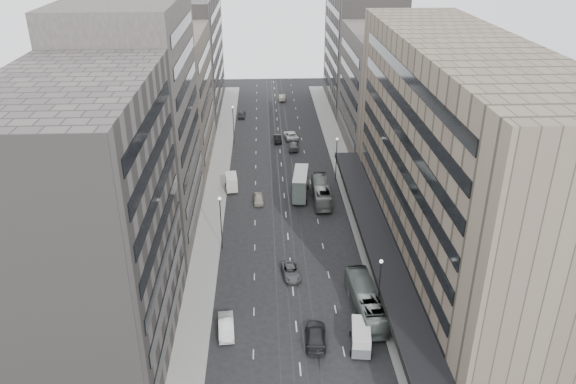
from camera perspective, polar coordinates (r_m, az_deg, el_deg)
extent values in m
plane|color=black|center=(72.54, 0.56, -10.50)|extent=(220.00, 220.00, 0.00)
cube|color=gray|center=(106.16, 5.91, 1.81)|extent=(4.00, 125.00, 0.15)
cube|color=gray|center=(105.38, -7.12, 1.56)|extent=(4.00, 125.00, 0.15)
cube|color=#776B57|center=(76.22, 16.64, 3.16)|extent=(15.00, 60.00, 30.00)
cube|color=black|center=(78.49, 9.05, -4.31)|extent=(4.40, 60.00, 0.50)
cube|color=#433E3A|center=(117.33, 9.84, 10.10)|extent=(15.00, 28.00, 24.00)
cube|color=#5C5752|center=(145.50, 7.46, 14.08)|extent=(15.00, 32.00, 28.00)
cube|color=#5C5752|center=(60.37, -19.80, -3.43)|extent=(15.00, 28.00, 30.00)
cube|color=#433E3A|center=(83.60, -15.14, 6.80)|extent=(15.00, 26.00, 34.00)
cube|color=#6C6154|center=(110.23, -12.17, 9.17)|extent=(15.00, 28.00, 25.00)
cube|color=#5C5752|center=(141.57, -10.25, 13.57)|extent=(15.00, 38.00, 28.00)
cylinder|color=#262628|center=(67.35, 9.21, -9.91)|extent=(0.16, 0.16, 8.00)
sphere|color=silver|center=(65.07, 9.46, -6.97)|extent=(0.44, 0.44, 0.44)
cylinder|color=#262628|center=(102.03, 4.92, 3.24)|extent=(0.16, 0.16, 8.00)
sphere|color=silver|center=(100.54, 5.01, 5.40)|extent=(0.44, 0.44, 0.44)
cylinder|color=#262628|center=(80.68, -6.82, -3.27)|extent=(0.16, 0.16, 8.00)
sphere|color=silver|center=(78.78, -6.97, -0.66)|extent=(0.44, 0.44, 0.44)
cylinder|color=#262628|center=(120.05, -5.57, 6.72)|extent=(0.16, 0.16, 8.00)
sphere|color=silver|center=(118.79, -5.65, 8.59)|extent=(0.44, 0.44, 0.44)
imported|color=slate|center=(69.55, 7.87, -10.89)|extent=(3.53, 12.07, 3.32)
imported|color=gray|center=(95.39, 3.40, 0.03)|extent=(2.83, 11.32, 3.14)
cube|color=slate|center=(96.51, 1.27, 0.35)|extent=(3.30, 8.44, 2.10)
cube|color=slate|center=(95.69, 1.28, 1.41)|extent=(3.21, 8.11, 1.83)
cube|color=silver|center=(95.29, 1.28, 1.94)|extent=(3.30, 8.44, 0.11)
cylinder|color=black|center=(94.38, 0.46, -0.97)|extent=(0.37, 0.94, 0.91)
cylinder|color=black|center=(94.27, 1.85, -1.02)|extent=(0.37, 0.94, 0.91)
cylinder|color=black|center=(99.70, 0.70, 0.55)|extent=(0.37, 0.94, 0.91)
cylinder|color=black|center=(99.59, 2.02, 0.51)|extent=(0.37, 0.94, 0.91)
cube|color=#575C5E|center=(64.97, 7.38, -14.66)|extent=(2.64, 5.08, 1.27)
cube|color=silver|center=(64.25, 7.43, -13.90)|extent=(2.59, 4.98, 0.99)
cylinder|color=black|center=(64.12, 6.45, -16.00)|extent=(0.29, 0.74, 0.72)
cylinder|color=black|center=(64.25, 8.34, -16.04)|extent=(0.29, 0.74, 0.72)
cylinder|color=black|center=(66.55, 6.39, -14.17)|extent=(0.29, 0.74, 0.72)
cylinder|color=black|center=(66.67, 8.20, -14.20)|extent=(0.29, 0.74, 0.72)
cube|color=beige|center=(99.69, -5.75, 0.77)|extent=(2.36, 4.49, 1.33)
cube|color=silver|center=(99.20, -5.78, 1.39)|extent=(2.31, 4.40, 1.04)
cylinder|color=black|center=(98.66, -6.25, 0.04)|extent=(0.26, 0.71, 0.69)
cylinder|color=black|center=(98.72, -5.13, 0.11)|extent=(0.26, 0.71, 0.69)
cylinder|color=black|center=(101.24, -6.33, 0.73)|extent=(0.26, 0.71, 0.69)
cylinder|color=black|center=(101.30, -5.23, 0.80)|extent=(0.26, 0.71, 0.69)
imported|color=white|center=(66.88, -6.30, -13.41)|extent=(2.14, 5.11, 1.64)
imported|color=#545456|center=(75.82, 0.31, -8.10)|extent=(2.76, 5.00, 1.32)
imported|color=black|center=(65.34, 2.82, -14.35)|extent=(2.76, 5.93, 1.68)
imported|color=#A79D8A|center=(94.84, -3.01, -0.70)|extent=(1.80, 4.19, 1.41)
imported|color=black|center=(121.55, -1.07, 5.43)|extent=(1.73, 4.37, 1.42)
imported|color=silver|center=(123.35, 0.29, 5.79)|extent=(3.37, 6.03, 1.59)
imported|color=#555558|center=(117.41, 0.56, 4.70)|extent=(2.36, 5.23, 1.49)
imported|color=#242426|center=(137.75, -4.71, 7.82)|extent=(1.90, 4.23, 1.41)
imported|color=#B1A793|center=(151.52, -0.60, 9.61)|extent=(1.83, 4.86, 1.58)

